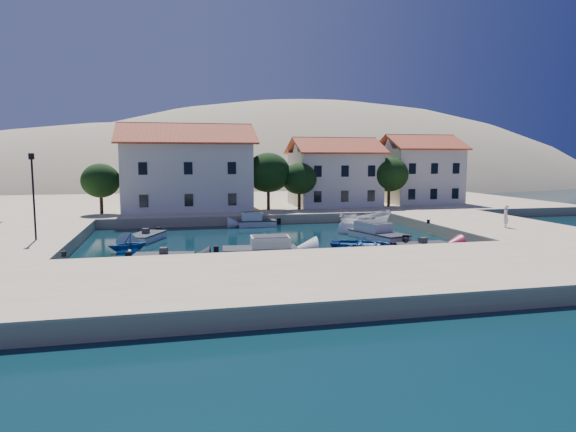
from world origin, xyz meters
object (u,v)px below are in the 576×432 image
object	(u,v)px
building_left	(187,166)
boat_east	(365,232)
cabin_cruiser_south	(260,250)
building_right	(419,168)
lamppost	(33,188)
rowboat_south	(364,249)
building_mid	(334,171)
pedestrian	(506,216)
cabin_cruiser_east	(378,234)

from	to	relation	value
building_left	boat_east	distance (m)	22.67
cabin_cruiser_south	building_right	bearing A→B (deg)	51.01
lamppost	boat_east	size ratio (longest dim) A/B	1.15
building_right	rowboat_south	xyz separation A→B (m)	(-17.77, -25.82, -5.47)
boat_east	building_mid	bearing A→B (deg)	-15.31
building_right	pedestrian	size ratio (longest dim) A/B	4.94
lamppost	cabin_cruiser_south	size ratio (longest dim) A/B	1.16
building_left	pedestrian	distance (m)	34.05
building_left	rowboat_south	size ratio (longest dim) A/B	2.95
building_left	pedestrian	world-z (taller)	building_left
building_mid	cabin_cruiser_east	distance (m)	21.26
building_mid	building_right	world-z (taller)	building_right
building_mid	pedestrian	bearing A→B (deg)	-71.36
lamppost	boat_east	bearing A→B (deg)	10.06
building_mid	cabin_cruiser_south	world-z (taller)	building_mid
cabin_cruiser_east	cabin_cruiser_south	bearing A→B (deg)	98.42
rowboat_south	cabin_cruiser_south	bearing A→B (deg)	122.33
building_mid	cabin_cruiser_south	bearing A→B (deg)	-118.40
rowboat_south	boat_east	bearing A→B (deg)	3.76
cabin_cruiser_east	lamppost	bearing A→B (deg)	74.49
building_mid	rowboat_south	bearing A→B (deg)	-103.09
pedestrian	rowboat_south	bearing A→B (deg)	-31.87
rowboat_south	pedestrian	world-z (taller)	pedestrian
building_mid	boat_east	size ratio (longest dim) A/B	1.93
boat_east	pedestrian	distance (m)	12.20
building_left	pedestrian	xyz separation A→B (m)	(25.73, -21.93, -3.98)
cabin_cruiser_east	pedestrian	size ratio (longest dim) A/B	3.19
building_left	lamppost	world-z (taller)	building_left
building_mid	cabin_cruiser_south	distance (m)	29.62
building_left	rowboat_south	bearing A→B (deg)	-62.83
building_left	pedestrian	bearing A→B (deg)	-40.44
rowboat_south	building_right	bearing A→B (deg)	-8.48
building_left	cabin_cruiser_south	distance (m)	25.64
cabin_cruiser_east	boat_east	distance (m)	4.44
rowboat_south	boat_east	xyz separation A→B (m)	(3.55, 8.66, 0.00)
building_left	cabin_cruiser_east	world-z (taller)	building_left
rowboat_south	boat_east	size ratio (longest dim) A/B	0.92
building_mid	cabin_cruiser_east	bearing A→B (deg)	-97.68
lamppost	cabin_cruiser_south	distance (m)	16.84
building_left	boat_east	size ratio (longest dim) A/B	2.70
rowboat_south	lamppost	bearing A→B (deg)	106.91
building_mid	pedestrian	size ratio (longest dim) A/B	5.49
cabin_cruiser_south	rowboat_south	bearing A→B (deg)	11.39
building_mid	building_right	size ratio (longest dim) A/B	1.11
building_left	building_right	world-z (taller)	building_left
building_right	rowboat_south	size ratio (longest dim) A/B	1.90
building_right	lamppost	bearing A→B (deg)	-152.07
cabin_cruiser_south	rowboat_south	xyz separation A→B (m)	(8.14, 0.89, -0.48)
building_mid	lamppost	world-z (taller)	building_mid
building_mid	boat_east	xyz separation A→B (m)	(-2.22, -16.16, -5.22)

